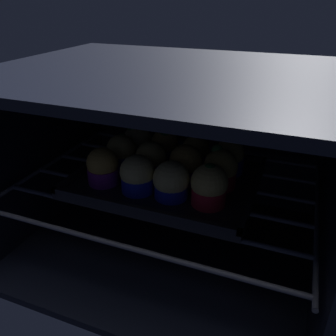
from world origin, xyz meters
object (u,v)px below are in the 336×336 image
muffin_row2_col0 (137,142)px  muffin_row2_col2 (195,152)px  baking_tray (168,179)px  muffin_row0_col2 (171,182)px  muffin_row1_col1 (151,160)px  muffin_row2_col3 (229,157)px  muffin_row0_col3 (209,186)px  muffin_row0_col0 (103,167)px  muffin_row1_col0 (121,153)px  muffin_row1_col3 (220,169)px  muffin_row0_col1 (137,175)px  muffin_row2_col1 (165,146)px  muffin_row1_col2 (185,164)px

muffin_row2_col0 → muffin_row2_col2: (13.14, -0.39, -0.08)cm
baking_tray → muffin_row0_col2: bearing=-64.2°
muffin_row2_col2 → muffin_row1_col1: bearing=-135.2°
muffin_row1_col1 → muffin_row2_col0: muffin_row2_col0 is taller
muffin_row2_col0 → muffin_row2_col3: muffin_row2_col0 is taller
muffin_row0_col3 → muffin_row1_col1: bearing=155.1°
baking_tray → muffin_row0_col3: (9.76, -6.46, 3.94)cm
muffin_row0_col0 → muffin_row2_col0: size_ratio=0.96×
muffin_row1_col0 → muffin_row0_col3: bearing=-19.1°
muffin_row2_col0 → muffin_row2_col3: size_ratio=1.04×
baking_tray → muffin_row1_col3: size_ratio=4.35×
muffin_row0_col0 → muffin_row2_col3: bearing=32.0°
muffin_row0_col2 → muffin_row2_col3: size_ratio=0.96×
muffin_row0_col1 → muffin_row2_col1: muffin_row2_col1 is taller
muffin_row1_col1 → muffin_row0_col0: bearing=-138.0°
muffin_row1_col0 → muffin_row1_col3: size_ratio=0.90×
muffin_row0_col3 → muffin_row2_col1: size_ratio=1.05×
muffin_row1_col2 → muffin_row1_col3: size_ratio=0.94×
baking_tray → muffin_row1_col1: (-3.38, -0.35, 3.54)cm
muffin_row1_col3 → muffin_row2_col0: bearing=161.3°
muffin_row0_col0 → muffin_row1_col3: muffin_row1_col3 is taller
baking_tray → muffin_row0_col2: 8.11cm
muffin_row1_col0 → muffin_row2_col1: muffin_row2_col1 is taller
muffin_row0_col1 → muffin_row2_col0: 15.22cm
muffin_row1_col0 → muffin_row1_col2: 13.71cm
muffin_row2_col1 → muffin_row0_col2: bearing=-63.5°
muffin_row0_col1 → muffin_row2_col1: bearing=91.0°
muffin_row1_col1 → muffin_row2_col3: (13.61, 6.61, 0.20)cm
muffin_row1_col1 → muffin_row2_col0: (-6.37, 7.11, 0.02)cm
muffin_row1_col2 → muffin_row2_col1: size_ratio=1.01×
muffin_row0_col2 → muffin_row1_col3: 9.54cm
muffin_row1_col1 → muffin_row1_col3: size_ratio=0.87×
muffin_row0_col2 → muffin_row2_col0: bearing=134.1°
muffin_row0_col3 → muffin_row1_col0: size_ratio=1.08×
muffin_row2_col0 → muffin_row2_col1: same height
baking_tray → muffin_row1_col0: 10.74cm
muffin_row2_col1 → muffin_row2_col3: size_ratio=1.03×
muffin_row0_col2 → muffin_row2_col2: 12.99cm
muffin_row2_col2 → muffin_row0_col3: bearing=-63.6°
muffin_row0_col0 → muffin_row2_col2: 18.68cm
muffin_row1_col2 → muffin_row1_col0: bearing=176.7°
muffin_row1_col2 → muffin_row2_col3: size_ratio=1.04×
baking_tray → muffin_row2_col2: 8.01cm
muffin_row0_col0 → muffin_row0_col2: size_ratio=1.04×
baking_tray → muffin_row1_col1: muffin_row1_col1 is taller
muffin_row0_col0 → muffin_row0_col3: (19.93, 0.01, 0.23)cm
muffin_row1_col2 → muffin_row2_col0: same height
muffin_row0_col1 → muffin_row2_col0: size_ratio=0.95×
muffin_row0_col3 → muffin_row1_col1: (-13.14, 6.11, -0.40)cm
muffin_row0_col1 → muffin_row1_col2: size_ratio=0.95×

